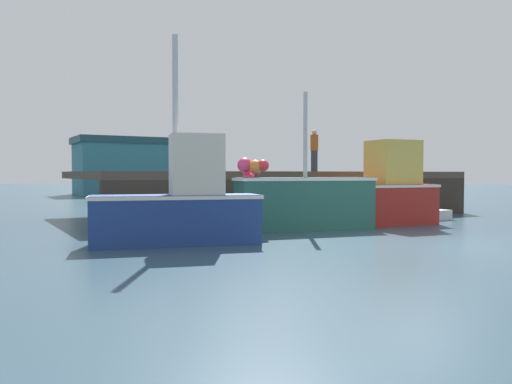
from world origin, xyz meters
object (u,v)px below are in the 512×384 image
object	(u,v)px
fishing_boat_near_right	(302,200)
dockworker	(314,151)
fishing_boat_near_left	(181,205)
rowboat	(427,215)
fishing_boat_mid	(385,193)

from	to	relation	value
fishing_boat_near_right	dockworker	bearing A→B (deg)	51.99
fishing_boat_near_left	dockworker	size ratio (longest dim) A/B	2.54
dockworker	fishing_boat_near_right	bearing A→B (deg)	-128.01
fishing_boat_near_left	dockworker	xyz separation A→B (m)	(9.08, 7.56, 1.70)
rowboat	fishing_boat_near_left	bearing A→B (deg)	-170.74
fishing_boat_near_left	rowboat	distance (m)	9.60
fishing_boat_near_left	rowboat	xyz separation A→B (m)	(9.45, 1.54, -0.72)
fishing_boat_near_left	dockworker	distance (m)	11.94
fishing_boat_near_right	fishing_boat_near_left	bearing A→B (deg)	-164.13
fishing_boat_near_left	fishing_boat_near_right	xyz separation A→B (m)	(4.07, 1.16, -0.05)
fishing_boat_near_left	fishing_boat_mid	xyz separation A→B (m)	(7.27, 1.23, 0.10)
fishing_boat_near_right	rowboat	distance (m)	5.43
dockworker	fishing_boat_mid	bearing A→B (deg)	-105.97
rowboat	dockworker	world-z (taller)	dockworker
rowboat	dockworker	xyz separation A→B (m)	(-0.37, 6.02, 2.42)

